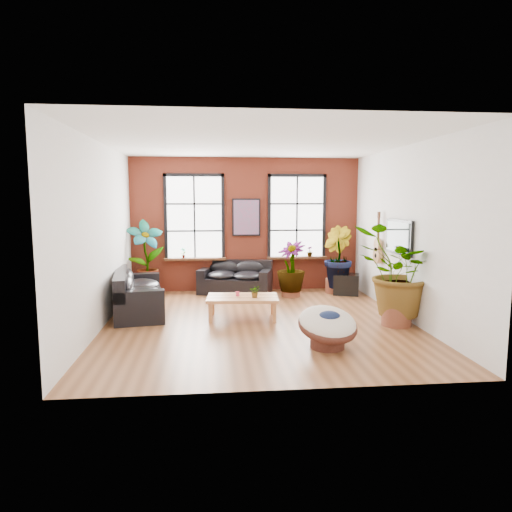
{
  "coord_description": "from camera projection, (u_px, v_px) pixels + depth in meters",
  "views": [
    {
      "loc": [
        -0.93,
        -8.77,
        2.44
      ],
      "look_at": [
        0.0,
        0.6,
        1.25
      ],
      "focal_mm": 32.0,
      "sensor_mm": 36.0,
      "label": 1
    }
  ],
  "objects": [
    {
      "name": "sill_plant_right",
      "position": [
        310.0,
        251.0,
        12.19
      ],
      "size": [
        0.19,
        0.19,
        0.27
      ],
      "primitive_type": "imported",
      "rotation": [
        0.0,
        0.0,
        3.49
      ],
      "color": "#1E5516",
      "rests_on": "room"
    },
    {
      "name": "pot_back_left",
      "position": [
        146.0,
        288.0,
        11.5
      ],
      "size": [
        0.67,
        0.67,
        0.41
      ],
      "rotation": [
        0.0,
        0.0,
        -0.21
      ],
      "color": "brown",
      "rests_on": "ground"
    },
    {
      "name": "floor_plant_back_right",
      "position": [
        337.0,
        257.0,
        11.76
      ],
      "size": [
        0.87,
        1.0,
        1.59
      ],
      "primitive_type": "imported",
      "rotation": [
        0.0,
        0.0,
        1.77
      ],
      "color": "#1E5516",
      "rests_on": "ground"
    },
    {
      "name": "table_plant",
      "position": [
        255.0,
        291.0,
        9.17
      ],
      "size": [
        0.26,
        0.24,
        0.25
      ],
      "primitive_type": "imported",
      "rotation": [
        0.0,
        0.0,
        -0.24
      ],
      "color": "#1E5516",
      "rests_on": "coffee_table"
    },
    {
      "name": "room",
      "position": [
        258.0,
        234.0,
        8.98
      ],
      "size": [
        6.04,
        6.54,
        3.54
      ],
      "color": "brown",
      "rests_on": "ground"
    },
    {
      "name": "pot_right_wall",
      "position": [
        396.0,
        315.0,
        8.82
      ],
      "size": [
        0.63,
        0.63,
        0.42
      ],
      "rotation": [
        0.0,
        0.0,
        -0.11
      ],
      "color": "brown",
      "rests_on": "ground"
    },
    {
      "name": "sofa_left",
      "position": [
        136.0,
        294.0,
        9.76
      ],
      "size": [
        1.31,
        2.42,
        0.91
      ],
      "rotation": [
        0.0,
        0.0,
        1.73
      ],
      "color": "black",
      "rests_on": "ground"
    },
    {
      "name": "pot_mid",
      "position": [
        291.0,
        290.0,
        11.43
      ],
      "size": [
        0.58,
        0.58,
        0.34
      ],
      "rotation": [
        0.0,
        0.0,
        0.28
      ],
      "color": "brown",
      "rests_on": "ground"
    },
    {
      "name": "poster",
      "position": [
        246.0,
        217.0,
        11.95
      ],
      "size": [
        0.74,
        0.06,
        0.98
      ],
      "color": "black",
      "rests_on": "room"
    },
    {
      "name": "tv_wall_unit",
      "position": [
        392.0,
        241.0,
        9.74
      ],
      "size": [
        0.13,
        1.86,
        1.2
      ],
      "color": "black",
      "rests_on": "room"
    },
    {
      "name": "floor_plant_mid",
      "position": [
        291.0,
        266.0,
        11.32
      ],
      "size": [
        0.99,
        0.99,
        1.25
      ],
      "primitive_type": "imported",
      "rotation": [
        0.0,
        0.0,
        5.49
      ],
      "color": "#1E5516",
      "rests_on": "ground"
    },
    {
      "name": "floor_plant_right_wall",
      "position": [
        398.0,
        272.0,
        8.75
      ],
      "size": [
        1.99,
        1.87,
        1.76
      ],
      "primitive_type": "imported",
      "rotation": [
        0.0,
        0.0,
        3.52
      ],
      "color": "#1E5516",
      "rests_on": "ground"
    },
    {
      "name": "papasan_chair",
      "position": [
        328.0,
        325.0,
        7.46
      ],
      "size": [
        1.12,
        1.13,
        0.73
      ],
      "rotation": [
        0.0,
        0.0,
        0.17
      ],
      "color": "#4E251C",
      "rests_on": "ground"
    },
    {
      "name": "media_box",
      "position": [
        346.0,
        284.0,
        11.66
      ],
      "size": [
        0.76,
        0.7,
        0.52
      ],
      "rotation": [
        0.0,
        0.0,
        -0.32
      ],
      "color": "black",
      "rests_on": "ground"
    },
    {
      "name": "coffee_table",
      "position": [
        242.0,
        299.0,
        9.28
      ],
      "size": [
        1.49,
        0.93,
        0.55
      ],
      "rotation": [
        0.0,
        0.0,
        -0.08
      ],
      "color": "#BB7743",
      "rests_on": "ground"
    },
    {
      "name": "sofa_back",
      "position": [
        236.0,
        278.0,
        11.82
      ],
      "size": [
        2.0,
        1.36,
        0.84
      ],
      "rotation": [
        0.0,
        0.0,
        -0.28
      ],
      "color": "black",
      "rests_on": "ground"
    },
    {
      "name": "floor_plant_back_left",
      "position": [
        146.0,
        255.0,
        11.4
      ],
      "size": [
        1.1,
        0.93,
        1.77
      ],
      "primitive_type": "imported",
      "rotation": [
        0.0,
        0.0,
        0.38
      ],
      "color": "#1E5516",
      "rests_on": "ground"
    },
    {
      "name": "pot_back_right",
      "position": [
        335.0,
        286.0,
        11.87
      ],
      "size": [
        0.52,
        0.52,
        0.37
      ],
      "rotation": [
        0.0,
        0.0,
        0.02
      ],
      "color": "brown",
      "rests_on": "ground"
    },
    {
      "name": "sill_plant_left",
      "position": [
        183.0,
        253.0,
        11.86
      ],
      "size": [
        0.17,
        0.17,
        0.27
      ],
      "primitive_type": "imported",
      "rotation": [
        0.0,
        0.0,
        0.79
      ],
      "color": "#1E5516",
      "rests_on": "room"
    }
  ]
}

